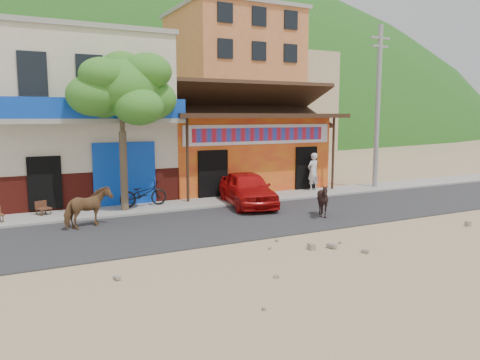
% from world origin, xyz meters
% --- Properties ---
extents(ground, '(120.00, 120.00, 0.00)m').
position_xyz_m(ground, '(0.00, 0.00, 0.00)').
color(ground, '#9E825B').
rests_on(ground, ground).
extents(road, '(60.00, 5.00, 0.04)m').
position_xyz_m(road, '(0.00, 2.50, 0.02)').
color(road, '#28282B').
rests_on(road, ground).
extents(sidewalk, '(60.00, 2.00, 0.12)m').
position_xyz_m(sidewalk, '(0.00, 6.00, 0.06)').
color(sidewalk, gray).
rests_on(sidewalk, ground).
extents(dance_club, '(8.00, 6.00, 3.60)m').
position_xyz_m(dance_club, '(2.00, 10.00, 1.80)').
color(dance_club, orange).
rests_on(dance_club, ground).
extents(cafe_building, '(7.00, 6.00, 7.00)m').
position_xyz_m(cafe_building, '(-5.50, 10.00, 3.50)').
color(cafe_building, beige).
rests_on(cafe_building, ground).
extents(apartment_front, '(9.00, 9.00, 12.00)m').
position_xyz_m(apartment_front, '(9.00, 24.00, 6.00)').
color(apartment_front, '#CC723F').
rests_on(apartment_front, ground).
extents(apartment_rear, '(8.00, 8.00, 10.00)m').
position_xyz_m(apartment_rear, '(18.00, 30.00, 5.00)').
color(apartment_rear, tan).
rests_on(apartment_rear, ground).
extents(hillside, '(100.00, 40.00, 24.00)m').
position_xyz_m(hillside, '(0.00, 70.00, 12.00)').
color(hillside, '#194C14').
rests_on(hillside, ground).
extents(tree, '(3.00, 3.00, 6.00)m').
position_xyz_m(tree, '(-4.60, 5.80, 3.12)').
color(tree, '#2D721E').
rests_on(tree, sidewalk).
extents(utility_pole, '(0.24, 0.24, 8.00)m').
position_xyz_m(utility_pole, '(8.20, 6.00, 4.12)').
color(utility_pole, gray).
rests_on(utility_pole, sidewalk).
extents(cow_tan, '(1.72, 1.31, 1.32)m').
position_xyz_m(cow_tan, '(-6.27, 3.87, 0.70)').
color(cow_tan, brown).
rests_on(cow_tan, road).
extents(cow_dark, '(1.37, 1.29, 1.24)m').
position_xyz_m(cow_dark, '(1.61, 1.64, 0.66)').
color(cow_dark, black).
rests_on(cow_dark, road).
extents(red_car, '(2.45, 4.38, 1.41)m').
position_xyz_m(red_car, '(0.17, 4.80, 0.74)').
color(red_car, '#B50C0C').
rests_on(red_car, road).
extents(scooter, '(1.94, 0.74, 1.01)m').
position_xyz_m(scooter, '(-3.75, 6.24, 0.62)').
color(scooter, black).
rests_on(scooter, sidewalk).
extents(pedestrian, '(0.73, 0.56, 1.81)m').
position_xyz_m(pedestrian, '(4.68, 6.49, 1.02)').
color(pedestrian, silver).
rests_on(pedestrian, sidewalk).
extents(cafe_chair_right, '(0.58, 0.58, 0.94)m').
position_xyz_m(cafe_chair_right, '(-7.44, 6.28, 0.59)').
color(cafe_chair_right, '#4F261A').
rests_on(cafe_chair_right, sidewalk).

